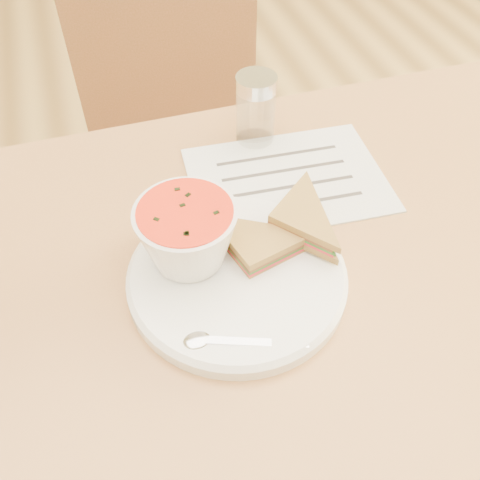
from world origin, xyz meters
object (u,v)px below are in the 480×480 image
object	(u,v)px
dining_table	(277,401)
plate	(237,277)
chair_far	(178,172)
soup_bowl	(187,237)
condiment_shaker	(256,110)

from	to	relation	value
dining_table	plate	world-z (taller)	plate
chair_far	dining_table	bearing A→B (deg)	102.99
plate	soup_bowl	distance (m)	0.08
dining_table	condiment_shaker	xyz separation A→B (m)	(0.04, 0.25, 0.43)
soup_bowl	condiment_shaker	xyz separation A→B (m)	(0.16, 0.22, -0.00)
condiment_shaker	dining_table	bearing A→B (deg)	-97.97
soup_bowl	condiment_shaker	distance (m)	0.27
chair_far	condiment_shaker	xyz separation A→B (m)	(0.08, -0.30, 0.34)
plate	soup_bowl	xyz separation A→B (m)	(-0.05, 0.04, 0.05)
plate	condiment_shaker	distance (m)	0.28
plate	condiment_shaker	xyz separation A→B (m)	(0.11, 0.26, 0.05)
condiment_shaker	soup_bowl	bearing A→B (deg)	-125.60
dining_table	chair_far	bearing A→B (deg)	94.40
soup_bowl	plate	bearing A→B (deg)	-38.00
dining_table	soup_bowl	xyz separation A→B (m)	(-0.12, 0.04, 0.43)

